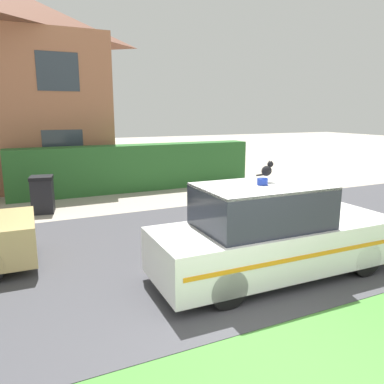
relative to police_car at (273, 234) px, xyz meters
name	(u,v)px	position (x,y,z in m)	size (l,w,h in m)	color
ground_plane	(289,369)	(-1.35, -2.14, -0.77)	(80.00, 80.00, 0.00)	#A89E8E
road_strip	(162,251)	(-1.35, 1.93, -0.77)	(28.00, 6.54, 0.01)	#424247
lawn_verge	(288,368)	(-1.35, -2.12, -0.77)	(28.00, 1.57, 0.01)	#478438
garden_hedge	(137,167)	(0.10, 8.32, 0.07)	(8.95, 0.90, 1.69)	#2D662D
police_car	(273,234)	(0.00, 0.00, 0.00)	(4.51, 1.65, 1.76)	black
cat	(267,170)	(-0.04, 0.18, 1.11)	(0.31, 0.18, 0.26)	black
wheelie_bin	(43,194)	(-3.34, 6.31, -0.23)	(0.72, 0.73, 1.07)	black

